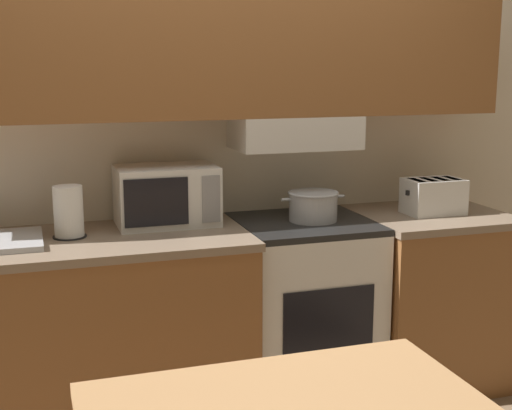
{
  "coord_description": "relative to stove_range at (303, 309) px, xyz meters",
  "views": [
    {
      "loc": [
        -0.87,
        -3.4,
        1.64
      ],
      "look_at": [
        0.05,
        -0.58,
        1.04
      ],
      "focal_mm": 50.0,
      "sensor_mm": 36.0,
      "label": 1
    }
  ],
  "objects": [
    {
      "name": "wall_back",
      "position": [
        -0.37,
        0.25,
        0.99
      ],
      "size": [
        5.23,
        0.38,
        2.55
      ],
      "color": "silver",
      "rests_on": "ground_plane"
    },
    {
      "name": "ground_plane",
      "position": [
        -0.38,
        0.31,
        -0.45
      ],
      "size": [
        16.0,
        16.0,
        0.0
      ],
      "primitive_type": "plane",
      "color": "#7F664C"
    },
    {
      "name": "microwave",
      "position": [
        -0.64,
        0.13,
        0.58
      ],
      "size": [
        0.46,
        0.31,
        0.28
      ],
      "color": "silver",
      "rests_on": "lower_counter_main"
    },
    {
      "name": "lower_counter_right_stub",
      "position": [
        0.68,
        -0.02,
        0.0
      ],
      "size": [
        0.72,
        0.68,
        0.89
      ],
      "color": "brown",
      "rests_on": "ground_plane"
    },
    {
      "name": "paper_towel_roll",
      "position": [
        -1.09,
        0.01,
        0.56
      ],
      "size": [
        0.15,
        0.15,
        0.23
      ],
      "color": "black",
      "rests_on": "lower_counter_main"
    },
    {
      "name": "stove_range",
      "position": [
        0.0,
        0.0,
        0.0
      ],
      "size": [
        0.63,
        0.62,
        0.89
      ],
      "color": "silver",
      "rests_on": "ground_plane"
    },
    {
      "name": "cooking_pot",
      "position": [
        0.04,
        -0.01,
        0.52
      ],
      "size": [
        0.32,
        0.24,
        0.14
      ],
      "color": "#B7BABF",
      "rests_on": "stove_range"
    },
    {
      "name": "lower_counter_main",
      "position": [
        -1.06,
        -0.02,
        0.0
      ],
      "size": [
        1.49,
        0.68,
        0.89
      ],
      "color": "brown",
      "rests_on": "ground_plane"
    },
    {
      "name": "toaster",
      "position": [
        0.67,
        -0.05,
        0.54
      ],
      "size": [
        0.29,
        0.19,
        0.18
      ],
      "color": "silver",
      "rests_on": "lower_counter_right_stub"
    }
  ]
}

